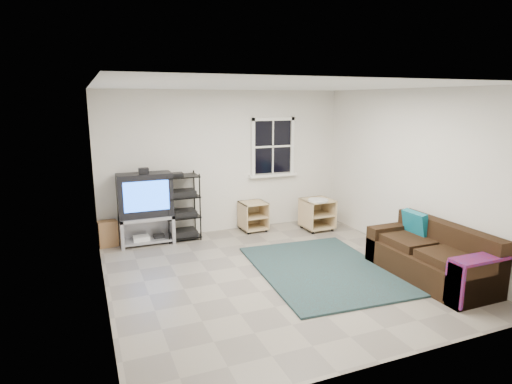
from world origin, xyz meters
name	(u,v)px	position (x,y,z in m)	size (l,w,h in m)	color
room	(273,150)	(0.95, 2.27, 1.48)	(4.60, 4.62, 4.60)	gray
tv_unit	(145,203)	(-1.52, 2.05, 0.72)	(0.90, 0.45, 1.32)	#A3A2AA
av_rack	(182,211)	(-0.89, 2.06, 0.51)	(0.59, 0.43, 1.19)	black
side_table_left	(253,215)	(0.46, 2.09, 0.29)	(0.48, 0.48, 0.55)	tan
side_table_right	(316,212)	(1.60, 1.67, 0.34)	(0.55, 0.57, 0.62)	tan
sofa	(432,258)	(1.91, -0.94, 0.29)	(0.80, 1.81, 0.83)	black
shag_rug	(322,269)	(0.65, -0.14, 0.01)	(1.78, 2.44, 0.03)	black
paper_bag	(108,234)	(-2.15, 2.15, 0.22)	(0.31, 0.20, 0.44)	#976744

